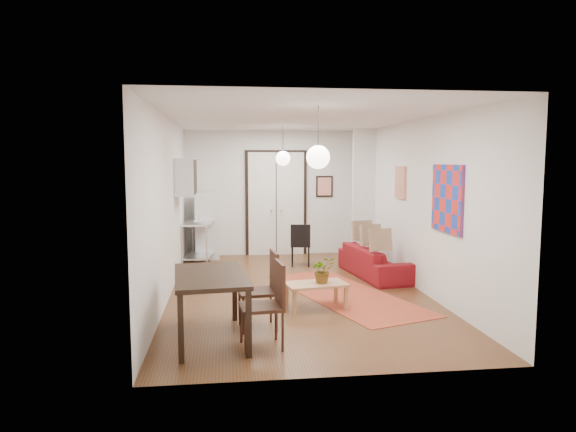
{
  "coord_description": "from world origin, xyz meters",
  "views": [
    {
      "loc": [
        -1.17,
        -8.45,
        2.21
      ],
      "look_at": [
        -0.1,
        0.33,
        1.25
      ],
      "focal_mm": 32.0,
      "sensor_mm": 36.0,
      "label": 1
    }
  ],
  "objects": [
    {
      "name": "wall_right",
      "position": [
        2.1,
        0.0,
        1.45
      ],
      "size": [
        0.02,
        7.0,
        2.9
      ],
      "primitive_type": "cube",
      "color": "white",
      "rests_on": "floor"
    },
    {
      "name": "double_doors",
      "position": [
        0.0,
        3.46,
        1.2
      ],
      "size": [
        1.44,
        0.06,
        2.5
      ],
      "primitive_type": "cube",
      "color": "white",
      "rests_on": "wall_back"
    },
    {
      "name": "print_left",
      "position": [
        -2.07,
        2.0,
        1.95
      ],
      "size": [
        0.03,
        0.44,
        0.54
      ],
      "primitive_type": "cube",
      "color": "brown",
      "rests_on": "wall_left"
    },
    {
      "name": "black_side_chair",
      "position": [
        0.38,
        2.2,
        0.52
      ],
      "size": [
        0.47,
        0.47,
        0.89
      ],
      "rotation": [
        0.0,
        0.0,
        2.99
      ],
      "color": "black",
      "rests_on": "floor"
    },
    {
      "name": "painting_popart",
      "position": [
        2.08,
        -1.25,
        1.65
      ],
      "size": [
        0.05,
        1.0,
        1.0
      ],
      "primitive_type": "cube",
      "color": "red",
      "rests_on": "wall_right"
    },
    {
      "name": "kitchen_counter",
      "position": [
        -1.75,
        2.65,
        0.58
      ],
      "size": [
        0.75,
        1.25,
        0.9
      ],
      "rotation": [
        0.0,
        0.0,
        -0.14
      ],
      "color": "silver",
      "rests_on": "floor"
    },
    {
      "name": "floor",
      "position": [
        0.0,
        0.0,
        0.0
      ],
      "size": [
        7.0,
        7.0,
        0.0
      ],
      "primitive_type": "plane",
      "color": "brown",
      "rests_on": "ground"
    },
    {
      "name": "wall_left",
      "position": [
        -2.1,
        0.0,
        1.45
      ],
      "size": [
        0.02,
        7.0,
        2.9
      ],
      "primitive_type": "cube",
      "color": "white",
      "rests_on": "floor"
    },
    {
      "name": "pendant_back",
      "position": [
        0.0,
        2.0,
        2.25
      ],
      "size": [
        0.3,
        0.3,
        0.8
      ],
      "color": "white",
      "rests_on": "ceiling"
    },
    {
      "name": "soap_bottle",
      "position": [
        -1.75,
        2.9,
        0.99
      ],
      "size": [
        0.1,
        0.1,
        0.19
      ],
      "primitive_type": "imported",
      "rotation": [
        0.0,
        0.0,
        -0.21
      ],
      "color": "#539BB4",
      "rests_on": "kitchen_counter"
    },
    {
      "name": "coffee_table",
      "position": [
        0.15,
        -1.09,
        0.34
      ],
      "size": [
        0.97,
        0.64,
        0.4
      ],
      "rotation": [
        0.0,
        0.0,
        0.17
      ],
      "color": "tan",
      "rests_on": "floor"
    },
    {
      "name": "ceiling",
      "position": [
        0.0,
        0.0,
        2.9
      ],
      "size": [
        4.2,
        7.0,
        0.02
      ],
      "primitive_type": "cube",
      "color": "silver",
      "rests_on": "wall_back"
    },
    {
      "name": "wall_cabinet",
      "position": [
        -1.92,
        1.5,
        1.9
      ],
      "size": [
        0.35,
        1.0,
        0.7
      ],
      "primitive_type": "cube",
      "color": "white",
      "rests_on": "wall_left"
    },
    {
      "name": "potted_plant",
      "position": [
        0.25,
        -1.09,
        0.59
      ],
      "size": [
        0.36,
        0.4,
        0.39
      ],
      "primitive_type": "imported",
      "rotation": [
        0.0,
        0.0,
        0.17
      ],
      "color": "#2E672F",
      "rests_on": "coffee_table"
    },
    {
      "name": "pendant_front",
      "position": [
        0.0,
        -2.0,
        2.25
      ],
      "size": [
        0.3,
        0.3,
        0.8
      ],
      "color": "white",
      "rests_on": "ceiling"
    },
    {
      "name": "wall_back",
      "position": [
        0.0,
        3.5,
        1.45
      ],
      "size": [
        4.2,
        0.02,
        2.9
      ],
      "primitive_type": "cube",
      "color": "white",
      "rests_on": "floor"
    },
    {
      "name": "bowl",
      "position": [
        -1.75,
        2.35,
        0.93
      ],
      "size": [
        0.25,
        0.25,
        0.05
      ],
      "primitive_type": "imported",
      "rotation": [
        0.0,
        0.0,
        -0.21
      ],
      "color": "white",
      "rests_on": "kitchen_counter"
    },
    {
      "name": "poster_back",
      "position": [
        1.15,
        3.47,
        1.6
      ],
      "size": [
        0.4,
        0.03,
        0.5
      ],
      "primitive_type": "cube",
      "color": "red",
      "rests_on": "wall_back"
    },
    {
      "name": "fridge",
      "position": [
        -1.62,
        3.15,
        0.74
      ],
      "size": [
        0.59,
        0.59,
        1.49
      ],
      "primitive_type": "cube",
      "rotation": [
        0.0,
        0.0,
        0.14
      ],
      "color": "silver",
      "rests_on": "floor"
    },
    {
      "name": "dining_chair_far",
      "position": [
        -0.77,
        -2.46,
        0.59
      ],
      "size": [
        0.53,
        0.72,
        1.02
      ],
      "rotation": [
        0.0,
        0.0,
        -1.48
      ],
      "color": "#371B11",
      "rests_on": "floor"
    },
    {
      "name": "painting_abstract",
      "position": [
        2.08,
        0.8,
        1.8
      ],
      "size": [
        0.05,
        0.5,
        0.6
      ],
      "primitive_type": "cube",
      "color": "beige",
      "rests_on": "wall_right"
    },
    {
      "name": "stub_partition",
      "position": [
        1.85,
        2.55,
        1.45
      ],
      "size": [
        0.5,
        0.1,
        2.9
      ],
      "primitive_type": "cube",
      "color": "white",
      "rests_on": "floor"
    },
    {
      "name": "sofa",
      "position": [
        1.65,
        0.92,
        0.29
      ],
      "size": [
        1.04,
        2.06,
        0.58
      ],
      "primitive_type": "imported",
      "rotation": [
        0.0,
        0.0,
        1.71
      ],
      "color": "maroon",
      "rests_on": "floor"
    },
    {
      "name": "dining_chair_near",
      "position": [
        -0.77,
        -1.76,
        0.59
      ],
      "size": [
        0.53,
        0.72,
        1.02
      ],
      "rotation": [
        0.0,
        0.0,
        -1.48
      ],
      "color": "#371B11",
      "rests_on": "floor"
    },
    {
      "name": "kilim_rug",
      "position": [
        0.76,
        -0.3,
        0.0
      ],
      "size": [
        2.32,
        3.68,
        0.01
      ],
      "primitive_type": "cube",
      "rotation": [
        0.0,
        0.0,
        0.32
      ],
      "color": "#C35330",
      "rests_on": "floor"
    },
    {
      "name": "dining_table",
      "position": [
        -1.37,
        -2.21,
        0.73
      ],
      "size": [
        0.99,
        1.56,
        0.82
      ],
      "rotation": [
        0.0,
        0.0,
        0.1
      ],
      "color": "black",
      "rests_on": "floor"
    },
    {
      "name": "wall_front",
      "position": [
        0.0,
        -3.5,
        1.45
      ],
      "size": [
        4.2,
        0.02,
        2.9
      ],
      "primitive_type": "cube",
      "color": "white",
      "rests_on": "floor"
    }
  ]
}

